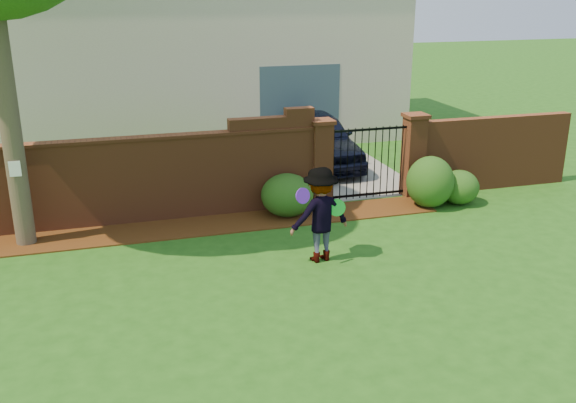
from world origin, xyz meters
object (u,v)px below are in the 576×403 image
object	(u,v)px
frisbee_purple	(303,196)
car	(320,140)
man	(321,215)
frisbee_green	(337,208)

from	to	relation	value
frisbee_purple	car	bearing A→B (deg)	68.39
man	frisbee_purple	size ratio (longest dim) A/B	6.33
man	frisbee_green	distance (m)	0.31
man	frisbee_green	size ratio (longest dim) A/B	5.59
car	frisbee_green	distance (m)	6.10
man	frisbee_purple	bearing A→B (deg)	26.30
man	frisbee_green	bearing A→B (deg)	154.66
frisbee_purple	frisbee_green	xyz separation A→B (m)	(0.67, 0.20, -0.34)
frisbee_green	car	bearing A→B (deg)	73.60
car	frisbee_purple	xyz separation A→B (m)	(-2.40, -6.05, 0.62)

